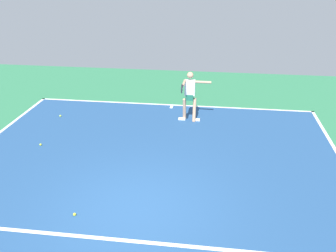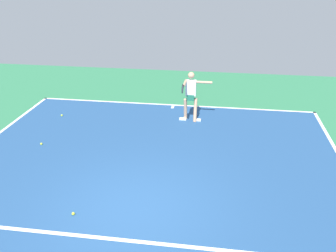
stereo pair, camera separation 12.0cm
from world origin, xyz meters
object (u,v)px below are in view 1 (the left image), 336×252
(tennis_player, at_px, (190,93))
(tennis_ball_far_corner, at_px, (60,116))
(tennis_ball_centre_court, at_px, (41,145))
(tennis_ball_near_player, at_px, (75,214))

(tennis_player, bearing_deg, tennis_ball_far_corner, 4.23)
(tennis_player, bearing_deg, tennis_ball_centre_court, 31.38)
(tennis_player, relative_size, tennis_ball_centre_court, 26.04)
(tennis_ball_centre_court, height_order, tennis_ball_far_corner, same)
(tennis_player, relative_size, tennis_ball_near_player, 26.04)
(tennis_player, height_order, tennis_ball_centre_court, tennis_player)
(tennis_ball_far_corner, bearing_deg, tennis_ball_centre_court, 97.80)
(tennis_ball_near_player, bearing_deg, tennis_ball_far_corner, -64.59)
(tennis_ball_centre_court, bearing_deg, tennis_ball_far_corner, -82.20)
(tennis_ball_centre_court, distance_m, tennis_ball_near_player, 3.77)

